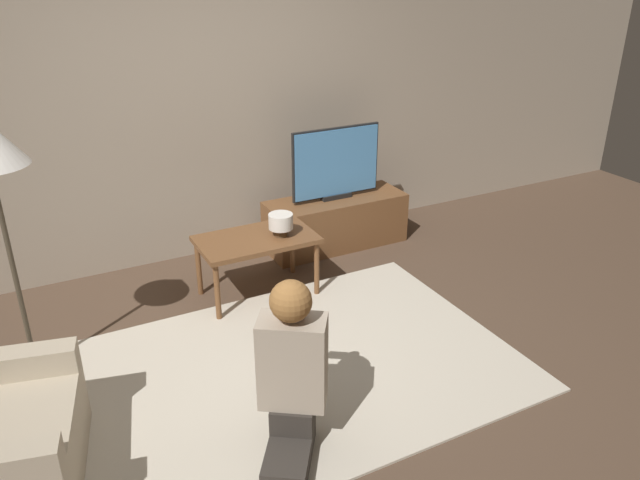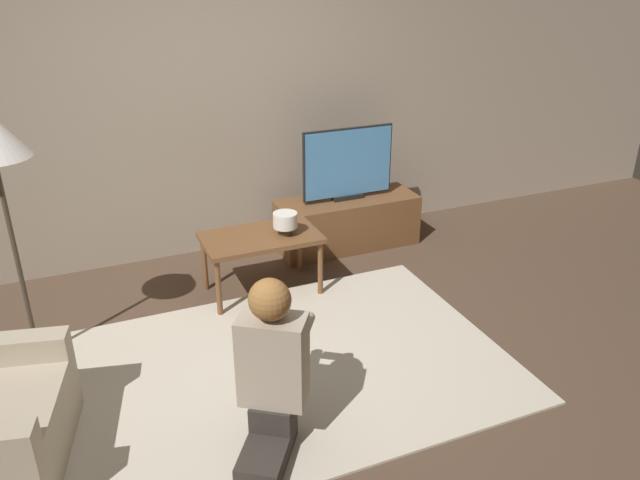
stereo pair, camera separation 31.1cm
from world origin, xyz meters
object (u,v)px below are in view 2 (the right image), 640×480
Objects in this scene: tv at (348,164)px; table_lamp at (285,222)px; coffee_table at (261,242)px; person_kneeling at (272,363)px.

tv is 0.98m from table_lamp.
tv is 1.14m from coffee_table.
table_lamp is at bearing -78.48° from person_kneeling.
table_lamp is (0.18, -0.06, 0.16)m from coffee_table.
person_kneeling reaches higher than table_lamp.
person_kneeling is at bearing -112.29° from table_lamp.
coffee_table is at bearing -71.98° from person_kneeling.
tv reaches higher than table_lamp.
person_kneeling is at bearing -123.77° from tv.
person_kneeling is at bearing -105.80° from coffee_table.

